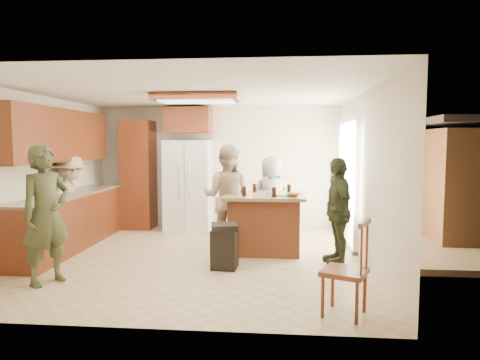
# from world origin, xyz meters

# --- Properties ---
(room_shell) EXTENTS (8.00, 5.20, 5.00)m
(room_shell) POSITION_xyz_m (4.37, 1.64, 0.87)
(room_shell) COLOR tan
(room_shell) RESTS_ON ground
(person_front_left) EXTENTS (0.71, 0.78, 1.73)m
(person_front_left) POSITION_xyz_m (-1.61, -1.32, 0.87)
(person_front_left) COLOR #373A22
(person_front_left) RESTS_ON ground
(person_behind_left) EXTENTS (0.91, 0.64, 1.72)m
(person_behind_left) POSITION_xyz_m (0.41, 0.66, 0.86)
(person_behind_left) COLOR tan
(person_behind_left) RESTS_ON ground
(person_behind_right) EXTENTS (0.87, 0.72, 1.52)m
(person_behind_right) POSITION_xyz_m (1.13, 1.46, 0.76)
(person_behind_right) COLOR gray
(person_behind_right) RESTS_ON ground
(person_side_right) EXTENTS (0.61, 0.97, 1.55)m
(person_side_right) POSITION_xyz_m (2.11, -0.09, 0.77)
(person_side_right) COLOR #313921
(person_side_right) RESTS_ON ground
(person_counter) EXTENTS (0.50, 1.02, 1.55)m
(person_counter) POSITION_xyz_m (-2.26, 0.60, 0.78)
(person_counter) COLOR tan
(person_counter) RESTS_ON ground
(left_cabinetry) EXTENTS (0.64, 3.00, 2.30)m
(left_cabinetry) POSITION_xyz_m (-2.24, 0.40, 0.96)
(left_cabinetry) COLOR maroon
(left_cabinetry) RESTS_ON ground
(back_wall_units) EXTENTS (1.80, 0.60, 2.45)m
(back_wall_units) POSITION_xyz_m (-1.33, 2.20, 1.38)
(back_wall_units) COLOR maroon
(back_wall_units) RESTS_ON ground
(refrigerator) EXTENTS (0.90, 0.76, 1.80)m
(refrigerator) POSITION_xyz_m (-0.55, 2.12, 0.90)
(refrigerator) COLOR white
(refrigerator) RESTS_ON ground
(kitchen_island) EXTENTS (1.28, 1.03, 0.93)m
(kitchen_island) POSITION_xyz_m (1.03, 0.49, 0.47)
(kitchen_island) COLOR #AB4F2C
(kitchen_island) RESTS_ON ground
(island_items) EXTENTS (0.93, 0.69, 0.15)m
(island_items) POSITION_xyz_m (1.26, 0.39, 0.97)
(island_items) COLOR silver
(island_items) RESTS_ON kitchen_island
(trash_bin) EXTENTS (0.42, 0.42, 0.63)m
(trash_bin) POSITION_xyz_m (0.51, -0.49, 0.32)
(trash_bin) COLOR black
(trash_bin) RESTS_ON ground
(spindle_chair) EXTENTS (0.55, 0.55, 0.99)m
(spindle_chair) POSITION_xyz_m (1.94, -2.02, 0.45)
(spindle_chair) COLOR maroon
(spindle_chair) RESTS_ON ground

